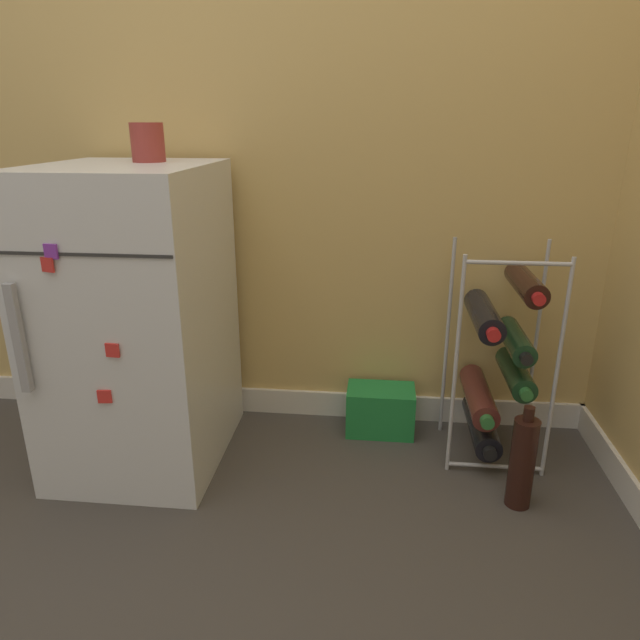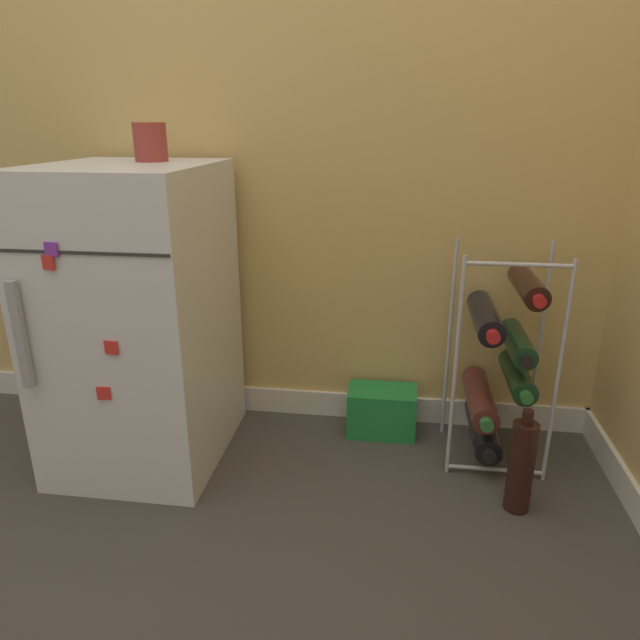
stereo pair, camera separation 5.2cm
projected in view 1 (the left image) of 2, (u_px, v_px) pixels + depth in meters
name	position (u px, v px, depth m)	size (l,w,h in m)	color
ground_plane	(257.00, 546.00, 1.43)	(14.00, 14.00, 0.00)	#423D38
wall_back	(293.00, 40.00, 1.71)	(7.00, 0.07, 2.50)	tan
mini_fridge	(138.00, 320.00, 1.70)	(0.47, 0.58, 0.90)	silver
wine_rack	(496.00, 363.00, 1.74)	(0.29, 0.33, 0.67)	#B2B2B7
soda_box	(380.00, 410.00, 1.94)	(0.23, 0.14, 0.16)	#1E7F38
fridge_top_cup	(148.00, 142.00, 1.61)	(0.09, 0.09, 0.11)	maroon
loose_bottle_floor	(522.00, 462.00, 1.55)	(0.07, 0.07, 0.30)	black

